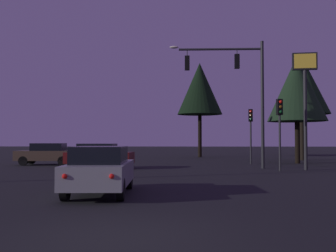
# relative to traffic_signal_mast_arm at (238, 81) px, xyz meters

# --- Properties ---
(ground_plane) EXTENTS (168.00, 168.00, 0.00)m
(ground_plane) POSITION_rel_traffic_signal_mast_arm_xyz_m (-4.62, 6.85, -5.38)
(ground_plane) COLOR black
(ground_plane) RESTS_ON ground
(traffic_signal_mast_arm) EXTENTS (5.83, 0.37, 7.86)m
(traffic_signal_mast_arm) POSITION_rel_traffic_signal_mast_arm_xyz_m (0.00, 0.00, 0.00)
(traffic_signal_mast_arm) COLOR #232326
(traffic_signal_mast_arm) RESTS_ON ground
(traffic_light_corner_left) EXTENTS (0.35, 0.38, 4.03)m
(traffic_light_corner_left) POSITION_rel_traffic_signal_mast_arm_xyz_m (2.01, -2.19, -2.51)
(traffic_light_corner_left) COLOR #232326
(traffic_light_corner_left) RESTS_ON ground
(traffic_light_corner_right) EXTENTS (0.33, 0.37, 3.98)m
(traffic_light_corner_right) POSITION_rel_traffic_signal_mast_arm_xyz_m (1.51, 4.30, -2.55)
(traffic_light_corner_right) COLOR #232326
(traffic_light_corner_right) RESTS_ON ground
(car_nearside_lane) EXTENTS (1.97, 4.42, 1.52)m
(car_nearside_lane) POSITION_rel_traffic_signal_mast_arm_xyz_m (-6.03, -12.06, -4.58)
(car_nearside_lane) COLOR gray
(car_nearside_lane) RESTS_ON ground
(car_crossing_left) EXTENTS (4.17, 1.99, 1.52)m
(car_crossing_left) POSITION_rel_traffic_signal_mast_arm_xyz_m (-8.53, -0.44, -4.59)
(car_crossing_left) COLOR #4C0F0F
(car_crossing_left) RESTS_ON ground
(car_crossing_right) EXTENTS (4.18, 2.00, 1.52)m
(car_crossing_right) POSITION_rel_traffic_signal_mast_arm_xyz_m (-12.92, 2.95, -4.59)
(car_crossing_right) COLOR #473828
(car_crossing_right) RESTS_ON ground
(store_sign_illuminated) EXTENTS (1.42, 0.42, 6.82)m
(store_sign_illuminated) POSITION_rel_traffic_signal_mast_arm_xyz_m (3.70, -1.33, -0.37)
(store_sign_illuminated) COLOR #232326
(store_sign_illuminated) RESTS_ON ground
(tree_behind_sign) EXTENTS (4.08, 4.08, 8.21)m
(tree_behind_sign) POSITION_rel_traffic_signal_mast_arm_xyz_m (11.13, 24.30, 0.81)
(tree_behind_sign) COLOR black
(tree_behind_sign) RESTS_ON ground
(tree_left_far) EXTENTS (4.65, 4.65, 9.79)m
(tree_left_far) POSITION_rel_traffic_signal_mast_arm_xyz_m (-1.62, 16.58, 1.70)
(tree_left_far) COLOR black
(tree_left_far) RESTS_ON ground
(tree_center_horizon) EXTENTS (4.37, 4.37, 8.00)m
(tree_center_horizon) POSITION_rel_traffic_signal_mast_arm_xyz_m (5.15, 5.39, 0.18)
(tree_center_horizon) COLOR black
(tree_center_horizon) RESTS_ON ground
(tree_right_cluster) EXTENTS (4.77, 4.77, 9.17)m
(tree_right_cluster) POSITION_rel_traffic_signal_mast_arm_xyz_m (6.97, 10.30, 1.18)
(tree_right_cluster) COLOR black
(tree_right_cluster) RESTS_ON ground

